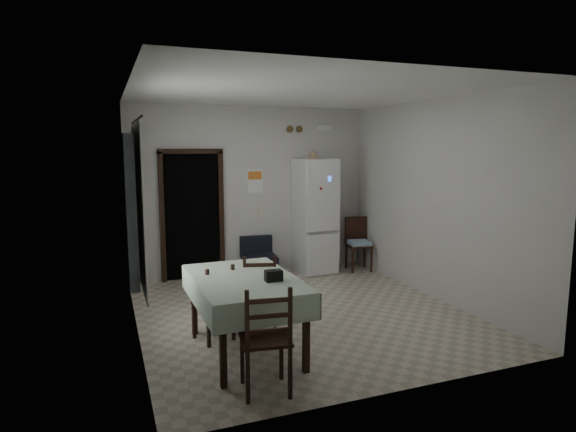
# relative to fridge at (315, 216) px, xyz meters

# --- Properties ---
(ground) EXTENTS (4.50, 4.50, 0.00)m
(ground) POSITION_rel_fridge_xyz_m (-1.06, -1.93, -1.00)
(ground) COLOR #BAB098
(ground) RESTS_ON ground
(ceiling) EXTENTS (4.20, 4.50, 0.02)m
(ceiling) POSITION_rel_fridge_xyz_m (-1.06, -1.93, 1.90)
(ceiling) COLOR white
(ceiling) RESTS_ON ground
(wall_back) EXTENTS (4.20, 0.02, 2.90)m
(wall_back) POSITION_rel_fridge_xyz_m (-1.06, 0.32, 0.45)
(wall_back) COLOR beige
(wall_back) RESTS_ON ground
(wall_front) EXTENTS (4.20, 0.02, 2.90)m
(wall_front) POSITION_rel_fridge_xyz_m (-1.06, -4.18, 0.45)
(wall_front) COLOR beige
(wall_front) RESTS_ON ground
(wall_left) EXTENTS (0.02, 4.50, 2.90)m
(wall_left) POSITION_rel_fridge_xyz_m (-3.16, -1.93, 0.45)
(wall_left) COLOR beige
(wall_left) RESTS_ON ground
(wall_right) EXTENTS (0.02, 4.50, 2.90)m
(wall_right) POSITION_rel_fridge_xyz_m (1.04, -1.93, 0.45)
(wall_right) COLOR beige
(wall_right) RESTS_ON ground
(doorway) EXTENTS (1.06, 0.52, 2.22)m
(doorway) POSITION_rel_fridge_xyz_m (-2.11, 0.52, 0.06)
(doorway) COLOR black
(doorway) RESTS_ON ground
(window_recess) EXTENTS (0.10, 1.20, 1.60)m
(window_recess) POSITION_rel_fridge_xyz_m (-3.21, -2.13, 0.55)
(window_recess) COLOR silver
(window_recess) RESTS_ON ground
(curtain) EXTENTS (0.02, 1.45, 1.85)m
(curtain) POSITION_rel_fridge_xyz_m (-3.10, -2.13, 0.55)
(curtain) COLOR silver
(curtain) RESTS_ON ground
(curtain_rod) EXTENTS (0.02, 1.60, 0.02)m
(curtain_rod) POSITION_rel_fridge_xyz_m (-3.09, -2.13, 1.50)
(curtain_rod) COLOR black
(curtain_rod) RESTS_ON ground
(calendar) EXTENTS (0.28, 0.02, 0.40)m
(calendar) POSITION_rel_fridge_xyz_m (-1.01, 0.31, 0.62)
(calendar) COLOR white
(calendar) RESTS_ON ground
(calendar_image) EXTENTS (0.24, 0.01, 0.14)m
(calendar_image) POSITION_rel_fridge_xyz_m (-1.01, 0.30, 0.72)
(calendar_image) COLOR orange
(calendar_image) RESTS_ON ground
(light_switch) EXTENTS (0.08, 0.02, 0.12)m
(light_switch) POSITION_rel_fridge_xyz_m (-0.91, 0.31, 0.10)
(light_switch) COLOR beige
(light_switch) RESTS_ON ground
(vent_left) EXTENTS (0.12, 0.03, 0.12)m
(vent_left) POSITION_rel_fridge_xyz_m (-0.36, 0.30, 1.52)
(vent_left) COLOR brown
(vent_left) RESTS_ON ground
(vent_right) EXTENTS (0.12, 0.03, 0.12)m
(vent_right) POSITION_rel_fridge_xyz_m (-0.18, 0.30, 1.52)
(vent_right) COLOR brown
(vent_right) RESTS_ON ground
(emergency_light) EXTENTS (0.25, 0.07, 0.09)m
(emergency_light) POSITION_rel_fridge_xyz_m (0.29, 0.28, 1.55)
(emergency_light) COLOR white
(emergency_light) RESTS_ON ground
(fridge) EXTENTS (0.68, 0.68, 2.00)m
(fridge) POSITION_rel_fridge_xyz_m (0.00, 0.00, 0.00)
(fridge) COLOR white
(fridge) RESTS_ON ground
(tan_cone) EXTENTS (0.21, 0.21, 0.16)m
(tan_cone) POSITION_rel_fridge_xyz_m (-0.07, -0.07, 1.08)
(tan_cone) COLOR tan
(tan_cone) RESTS_ON fridge
(navy_seat) EXTENTS (0.61, 0.59, 0.68)m
(navy_seat) POSITION_rel_fridge_xyz_m (-1.03, 0.00, -0.66)
(navy_seat) COLOR black
(navy_seat) RESTS_ON ground
(corner_chair) EXTENTS (0.47, 0.47, 0.95)m
(corner_chair) POSITION_rel_fridge_xyz_m (0.78, -0.21, -0.53)
(corner_chair) COLOR black
(corner_chair) RESTS_ON ground
(dining_table) EXTENTS (1.07, 1.61, 0.83)m
(dining_table) POSITION_rel_fridge_xyz_m (-2.10, -2.84, -0.58)
(dining_table) COLOR #A7BA9F
(dining_table) RESTS_ON ground
(black_bag) EXTENTS (0.18, 0.11, 0.12)m
(black_bag) POSITION_rel_fridge_xyz_m (-1.85, -3.09, -0.11)
(black_bag) COLOR black
(black_bag) RESTS_ON dining_table
(dining_chair_far_left) EXTENTS (0.49, 0.49, 0.89)m
(dining_chair_far_left) POSITION_rel_fridge_xyz_m (-2.34, -2.39, -0.55)
(dining_chair_far_left) COLOR black
(dining_chair_far_left) RESTS_ON ground
(dining_chair_far_right) EXTENTS (0.51, 0.51, 0.95)m
(dining_chair_far_right) POSITION_rel_fridge_xyz_m (-1.76, -2.30, -0.52)
(dining_chair_far_right) COLOR black
(dining_chair_far_right) RESTS_ON ground
(dining_chair_near_head) EXTENTS (0.50, 0.50, 1.02)m
(dining_chair_near_head) POSITION_rel_fridge_xyz_m (-2.16, -3.74, -0.49)
(dining_chair_near_head) COLOR black
(dining_chair_near_head) RESTS_ON ground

